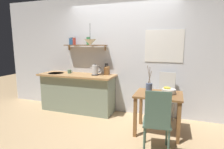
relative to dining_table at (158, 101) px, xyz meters
The scene contains 13 objects.
ground_plane 1.13m from the dining_table, 167.39° to the left, with size 14.00×14.00×0.00m, color tan.
back_wall 1.36m from the dining_table, 130.44° to the left, with size 6.80×0.11×2.70m.
kitchen_counter 2.01m from the dining_table, 164.75° to the left, with size 1.83×0.63×0.90m.
wall_shelf 2.30m from the dining_table, 160.04° to the left, with size 1.07×0.20×0.32m.
dining_table is the anchor object (origin of this frame).
dining_chair_near 0.67m from the dining_table, 85.98° to the right, with size 0.44×0.48×0.98m.
dining_chair_far 0.64m from the dining_table, 82.27° to the left, with size 0.46×0.46×1.02m.
fruit_bowl 0.26m from the dining_table, 19.50° to the left, with size 0.24×0.24×0.13m.
twig_vase 0.30m from the dining_table, 161.33° to the left, with size 0.11×0.11×0.49m.
electric_kettle 1.61m from the dining_table, 160.11° to the left, with size 0.26×0.17×0.26m.
knife_block 1.46m from the dining_table, 151.54° to the left, with size 0.10×0.14×0.27m.
coffee_mug_by_sink 2.26m from the dining_table, 165.43° to the left, with size 0.13×0.09×0.09m.
pendant_lamp 1.91m from the dining_table, 163.85° to the left, with size 0.27×0.27×0.47m.
Camera 1 is at (1.20, -3.44, 1.61)m, focal length 29.40 mm.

